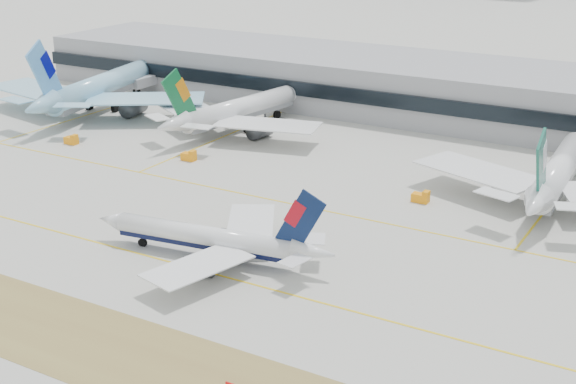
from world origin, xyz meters
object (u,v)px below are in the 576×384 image
Objects in this scene: widebody_eva at (235,111)px; terminal at (468,93)px; widebody_korean at (98,89)px; widebody_cathay at (557,175)px; taxiing_airliner at (213,239)px.

terminal is (49.60, 44.56, 2.01)m from widebody_eva.
terminal is (96.05, 46.85, 0.71)m from widebody_korean.
widebody_korean is at bearing 83.63° from widebody_cathay.
widebody_korean is 0.25× the size of terminal.
widebody_korean reaches higher than terminal.
widebody_korean is 133.66m from widebody_cathay.
widebody_korean is at bearing 101.22° from widebody_eva.
widebody_cathay is (133.38, -8.68, -1.17)m from widebody_korean.
widebody_eva is 66.70m from terminal.
widebody_eva reaches higher than terminal.
terminal is at bearing 31.26° from widebody_cathay.
taxiing_airliner is at bearing -138.77° from widebody_korean.
widebody_korean is 1.19× the size of widebody_cathay.
terminal is at bearing -75.32° from widebody_korean.
widebody_korean reaches higher than widebody_eva.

